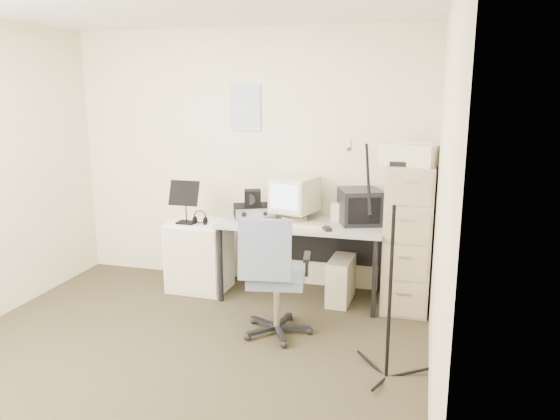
% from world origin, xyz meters
% --- Properties ---
extents(floor, '(3.60, 3.60, 0.01)m').
position_xyz_m(floor, '(0.00, 0.00, -0.01)').
color(floor, '#342D1A').
rests_on(floor, ground).
extents(wall_back, '(3.60, 0.02, 2.50)m').
position_xyz_m(wall_back, '(0.00, 1.80, 1.25)').
color(wall_back, beige).
rests_on(wall_back, ground).
extents(wall_right, '(0.02, 3.60, 2.50)m').
position_xyz_m(wall_right, '(1.80, 0.00, 1.25)').
color(wall_right, beige).
rests_on(wall_right, ground).
extents(wall_calendar, '(0.30, 0.02, 0.44)m').
position_xyz_m(wall_calendar, '(-0.02, 1.79, 1.75)').
color(wall_calendar, white).
rests_on(wall_calendar, wall_back).
extents(filing_cabinet, '(0.40, 0.60, 1.30)m').
position_xyz_m(filing_cabinet, '(1.58, 1.48, 0.65)').
color(filing_cabinet, beige).
rests_on(filing_cabinet, floor).
extents(printer, '(0.56, 0.48, 0.18)m').
position_xyz_m(printer, '(1.58, 1.44, 1.39)').
color(printer, beige).
rests_on(printer, filing_cabinet).
extents(desk, '(1.50, 0.70, 0.73)m').
position_xyz_m(desk, '(0.63, 1.45, 0.36)').
color(desk, '#9C9C9B').
rests_on(desk, floor).
extents(crt_monitor, '(0.45, 0.46, 0.40)m').
position_xyz_m(crt_monitor, '(0.53, 1.55, 0.93)').
color(crt_monitor, beige).
rests_on(crt_monitor, desk).
extents(crt_tv, '(0.45, 0.46, 0.32)m').
position_xyz_m(crt_tv, '(1.13, 1.55, 0.89)').
color(crt_tv, black).
rests_on(crt_tv, desk).
extents(desk_speaker, '(0.09, 0.09, 0.17)m').
position_xyz_m(desk_speaker, '(0.92, 1.59, 0.81)').
color(desk_speaker, beige).
rests_on(desk_speaker, desk).
extents(keyboard, '(0.41, 0.17, 0.02)m').
position_xyz_m(keyboard, '(0.66, 1.32, 0.74)').
color(keyboard, beige).
rests_on(keyboard, desk).
extents(mouse, '(0.09, 0.11, 0.03)m').
position_xyz_m(mouse, '(0.91, 1.22, 0.74)').
color(mouse, black).
rests_on(mouse, desk).
extents(radio_receiver, '(0.46, 0.41, 0.11)m').
position_xyz_m(radio_receiver, '(0.13, 1.55, 0.79)').
color(radio_receiver, black).
rests_on(radio_receiver, desk).
extents(radio_speaker, '(0.19, 0.19, 0.15)m').
position_xyz_m(radio_speaker, '(0.13, 1.51, 0.92)').
color(radio_speaker, black).
rests_on(radio_speaker, radio_receiver).
extents(papers, '(0.25, 0.32, 0.02)m').
position_xyz_m(papers, '(0.37, 1.28, 0.74)').
color(papers, white).
rests_on(papers, desk).
extents(pc_tower, '(0.22, 0.45, 0.41)m').
position_xyz_m(pc_tower, '(1.00, 1.43, 0.21)').
color(pc_tower, beige).
rests_on(pc_tower, floor).
extents(office_chair, '(0.66, 0.66, 0.99)m').
position_xyz_m(office_chair, '(0.61, 0.63, 0.49)').
color(office_chair, slate).
rests_on(office_chair, floor).
extents(side_cart, '(0.57, 0.46, 0.68)m').
position_xyz_m(side_cart, '(-0.38, 1.39, 0.34)').
color(side_cart, white).
rests_on(side_cart, floor).
extents(music_stand, '(0.31, 0.21, 0.42)m').
position_xyz_m(music_stand, '(-0.46, 1.30, 0.89)').
color(music_stand, black).
rests_on(music_stand, side_cart).
extents(headphones, '(0.17, 0.17, 0.02)m').
position_xyz_m(headphones, '(-0.32, 1.30, 0.73)').
color(headphones, black).
rests_on(headphones, side_cart).
extents(mic_stand, '(0.03, 0.03, 1.58)m').
position_xyz_m(mic_stand, '(1.52, 0.19, 0.79)').
color(mic_stand, black).
rests_on(mic_stand, floor).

